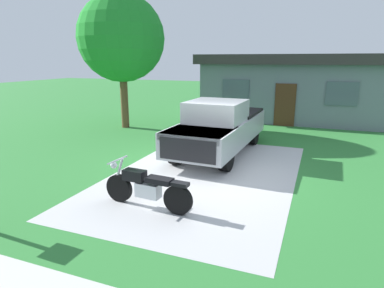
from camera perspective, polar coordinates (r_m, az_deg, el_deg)
ground_plane at (r=9.60m, az=2.28°, el=-5.32°), size 80.00×80.00×0.00m
driveway_pad at (r=9.60m, az=2.28°, el=-5.30°), size 5.01×8.11×0.01m
motorcycle at (r=7.46m, az=-7.88°, el=-7.50°), size 2.21×0.70×1.09m
pickup_truck at (r=11.68m, az=4.89°, el=3.07°), size 2.21×5.70×1.90m
shade_tree at (r=16.31m, az=-12.16°, el=17.45°), size 4.02×4.02×6.21m
neighbor_house at (r=19.50m, az=16.71°, el=9.56°), size 9.60×5.60×3.50m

